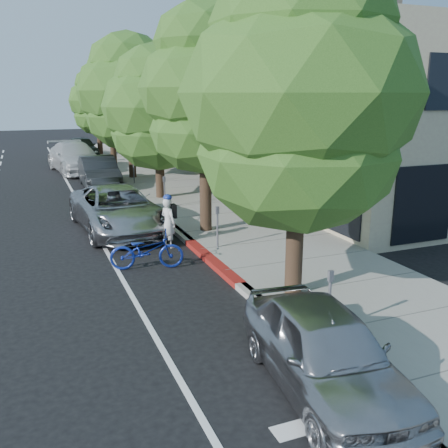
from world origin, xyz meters
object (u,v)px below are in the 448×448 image
street_tree_1 (205,92)px  silver_suv (118,209)px  white_pickup (75,157)px  street_tree_4 (110,95)px  dark_suv_far (82,147)px  street_tree_0 (300,98)px  street_tree_3 (129,93)px  bicycle (147,250)px  street_tree_2 (158,109)px  street_tree_5 (97,102)px  dark_sedan (99,172)px  cyclist (168,223)px  near_car_a (325,350)px  pedestrian (236,182)px

street_tree_1 → silver_suv: (-2.71, 1.50, -3.96)m
silver_suv → white_pickup: 14.65m
silver_suv → street_tree_4: bearing=76.8°
street_tree_1 → dark_suv_far: (-1.40, 23.53, -3.96)m
street_tree_0 → street_tree_3: size_ratio=0.96×
street_tree_4 → bicycle: (-2.70, -20.71, -4.04)m
street_tree_1 → street_tree_2: street_tree_1 is taller
street_tree_2 → silver_suv: (-2.71, -4.50, -3.27)m
street_tree_4 → dark_suv_far: size_ratio=1.61×
dark_suv_far → street_tree_5: bearing=13.2°
street_tree_5 → bicycle: 27.08m
street_tree_1 → dark_sedan: (-2.09, 10.19, -3.94)m
street_tree_4 → bicycle: street_tree_4 is taller
street_tree_1 → cyclist: bearing=-148.0°
street_tree_0 → white_pickup: bearing=96.8°
street_tree_4 → street_tree_3: bearing=-90.0°
street_tree_0 → street_tree_4: 24.00m
dark_sedan → street_tree_3: bearing=41.6°
dark_sedan → street_tree_0: bearing=-81.8°
street_tree_3 → street_tree_1: bearing=-90.0°
street_tree_5 → bicycle: street_tree_5 is taller
street_tree_1 → cyclist: 4.37m
street_tree_5 → dark_sedan: street_tree_5 is taller
street_tree_4 → dark_suv_far: (-1.40, 5.53, -3.80)m
street_tree_2 → street_tree_3: size_ratio=0.86×
street_tree_3 → near_car_a: size_ratio=1.89×
street_tree_2 → street_tree_4: street_tree_4 is taller
silver_suv → pedestrian: 5.91m
dark_suv_far → street_tree_4: bearing=-81.1°
dark_sedan → cyclist: bearing=-86.6°
dark_sedan → dark_suv_far: size_ratio=1.07×
street_tree_0 → street_tree_4: size_ratio=1.05×
dark_sedan → near_car_a: size_ratio=1.15×
street_tree_3 → dark_sedan: street_tree_3 is taller
street_tree_1 → near_car_a: bearing=-98.5°
cyclist → bicycle: cyclist is taller
street_tree_4 → near_car_a: 27.81m
street_tree_0 → street_tree_5: (0.00, 30.00, -0.51)m
bicycle → near_car_a: (1.28, -6.79, 0.19)m
street_tree_5 → dark_sedan: size_ratio=1.39×
street_tree_0 → street_tree_4: bearing=90.0°
dark_suv_far → pedestrian: pedestrian is taller
street_tree_0 → street_tree_5: 30.00m
white_pickup → dark_suv_far: size_ratio=1.36×
street_tree_3 → silver_suv: street_tree_3 is taller
silver_suv → dark_suv_far: 22.07m
street_tree_3 → near_car_a: 21.91m
near_car_a → silver_suv: bearing=103.2°
bicycle → dark_sedan: dark_sedan is taller
street_tree_0 → street_tree_3: 18.00m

